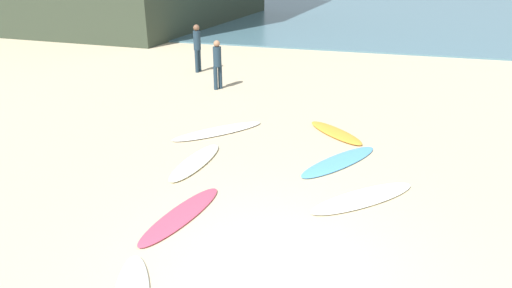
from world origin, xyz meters
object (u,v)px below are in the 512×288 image
surfboard_2 (339,161)px  beachgoer_near (197,46)px  surfboard_1 (195,162)px  surfboard_3 (218,131)px  beachgoer_mid (217,62)px  surfboard_5 (363,198)px  surfboard_0 (181,215)px  surfboard_6 (336,133)px

surfboard_2 → beachgoer_near: 9.62m
surfboard_1 → surfboard_3: size_ratio=0.83×
surfboard_1 → beachgoer_mid: beachgoer_mid is taller
surfboard_5 → beachgoer_near: (-7.07, 8.61, 1.00)m
surfboard_0 → surfboard_6: size_ratio=1.14×
surfboard_0 → surfboard_1: size_ratio=1.04×
surfboard_0 → beachgoer_near: bearing=122.9°
surfboard_0 → surfboard_1: 2.21m
surfboard_2 → surfboard_6: size_ratio=1.25×
surfboard_0 → beachgoer_near: size_ratio=1.20×
surfboard_5 → surfboard_6: 3.40m
surfboard_6 → surfboard_1: bearing=178.3°
surfboard_2 → surfboard_5: (0.63, -1.53, 0.01)m
surfboard_6 → beachgoer_mid: bearing=98.4°
surfboard_0 → surfboard_6: 5.22m
surfboard_2 → surfboard_6: surfboard_6 is taller
surfboard_0 → surfboard_2: 3.87m
surfboard_5 → beachgoer_mid: (-5.39, 6.45, 0.89)m
surfboard_0 → surfboard_6: surfboard_6 is taller
surfboard_1 → beachgoer_mid: bearing=110.0°
surfboard_1 → surfboard_2: bearing=20.8°
surfboard_0 → beachgoer_mid: 8.37m
beachgoer_near → beachgoer_mid: bearing=-136.2°
surfboard_0 → surfboard_5: surfboard_5 is taller
surfboard_1 → surfboard_3: surfboard_1 is taller
surfboard_2 → beachgoer_mid: 6.90m
surfboard_3 → beachgoer_near: size_ratio=1.40×
surfboard_1 → surfboard_6: (2.74, 2.67, 0.00)m
surfboard_5 → surfboard_6: bearing=151.0°
surfboard_5 → beachgoer_mid: 8.45m
surfboard_1 → beachgoer_near: 8.77m
surfboard_0 → surfboard_1: bearing=118.4°
surfboard_2 → surfboard_6: 1.76m
surfboard_0 → surfboard_1: (-0.66, 2.11, 0.01)m
surfboard_1 → surfboard_6: surfboard_6 is taller
surfboard_3 → beachgoer_near: (-3.19, 6.09, 1.00)m
surfboard_3 → surfboard_6: (2.94, 0.74, 0.01)m
beachgoer_near → surfboard_3: bearing=-146.3°
surfboard_3 → surfboard_6: 3.03m
surfboard_2 → beachgoer_mid: bearing=-14.5°
surfboard_0 → beachgoer_near: beachgoer_near is taller
surfboard_0 → surfboard_3: (-0.87, 4.05, 0.01)m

